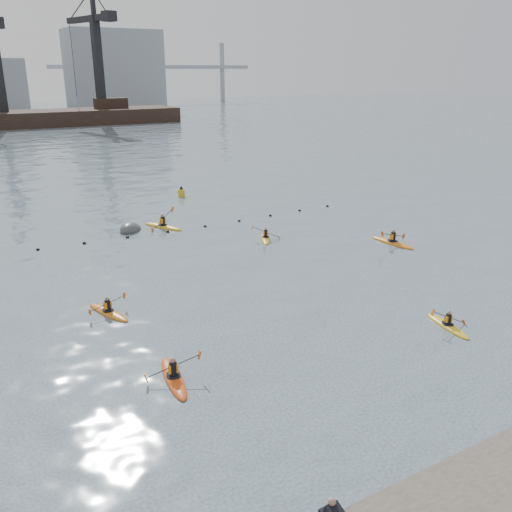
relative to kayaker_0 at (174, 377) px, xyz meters
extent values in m
plane|color=#3B4857|center=(6.14, -3.36, -0.10)|extent=(400.00, 400.00, 0.00)
sphere|color=#8C6651|center=(0.64, -9.06, 1.06)|extent=(0.21, 0.21, 0.21)
sphere|color=black|center=(-1.86, 19.36, -0.07)|extent=(0.24, 0.24, 0.24)
sphere|color=black|center=(1.14, 19.23, -0.07)|extent=(0.24, 0.24, 0.24)
sphere|color=black|center=(4.14, 19.06, -0.07)|extent=(0.24, 0.24, 0.24)
sphere|color=black|center=(7.14, 18.93, -0.07)|extent=(0.24, 0.24, 0.24)
sphere|color=black|center=(10.14, 18.90, -0.07)|extent=(0.24, 0.24, 0.24)
sphere|color=black|center=(13.14, 18.99, -0.07)|extent=(0.24, 0.24, 0.24)
sphere|color=black|center=(16.14, 19.15, -0.07)|extent=(0.24, 0.24, 0.24)
sphere|color=black|center=(19.14, 19.31, -0.07)|extent=(0.24, 0.24, 0.24)
sphere|color=black|center=(22.14, 19.39, -0.07)|extent=(0.24, 0.24, 0.24)
cube|color=black|center=(6.14, 106.64, 0.75)|extent=(72.00, 12.00, 4.50)
cube|color=black|center=(28.14, 106.64, 4.10)|extent=(7.00, 3.00, 2.20)
cube|color=black|center=(26.14, 106.64, 12.50)|extent=(1.96, 1.96, 19.00)
cube|color=black|center=(25.48, 109.11, 21.40)|extent=(5.56, 16.73, 1.20)
cube|color=black|center=(27.68, 100.90, 21.40)|extent=(2.80, 3.08, 2.00)
cube|color=black|center=(26.14, 106.64, 24.50)|extent=(0.98, 0.98, 5.00)
cube|color=gray|center=(41.14, 146.64, 10.90)|extent=(26.00, 14.00, 22.00)
cube|color=gray|center=(61.14, 166.64, 11.90)|extent=(70.00, 2.00, 1.20)
cylinder|color=gray|center=(36.14, 166.64, 9.90)|extent=(1.60, 1.60, 20.00)
cylinder|color=gray|center=(86.14, 166.64, 9.90)|extent=(1.60, 1.60, 20.00)
ellipsoid|color=#CC4713|center=(0.00, 0.00, -0.06)|extent=(1.18, 3.39, 0.33)
cylinder|color=black|center=(0.00, 0.00, 0.07)|extent=(0.71, 0.71, 0.06)
cylinder|color=black|center=(0.00, 0.00, 0.37)|extent=(0.31, 0.31, 0.54)
cube|color=orange|center=(0.00, 0.00, 0.39)|extent=(0.41, 0.28, 0.35)
sphere|color=#8C6651|center=(0.00, 0.00, 0.73)|extent=(0.22, 0.22, 0.22)
cylinder|color=black|center=(0.00, 0.00, 0.47)|extent=(2.20, 0.38, 0.64)
cube|color=#D85914|center=(-1.05, 0.17, 0.19)|extent=(0.16, 0.17, 0.36)
cube|color=#D85914|center=(1.05, -0.17, 0.75)|extent=(0.16, 0.17, 0.36)
ellipsoid|color=gold|center=(12.77, -2.18, -0.07)|extent=(1.08, 2.95, 0.29)
cylinder|color=black|center=(12.77, -2.18, 0.05)|extent=(0.63, 0.63, 0.05)
cylinder|color=black|center=(12.77, -2.18, 0.30)|extent=(0.27, 0.27, 0.47)
cube|color=orange|center=(12.77, -2.18, 0.32)|extent=(0.35, 0.25, 0.31)
sphere|color=#8C6651|center=(12.77, -2.18, 0.62)|extent=(0.19, 0.19, 0.19)
cylinder|color=black|center=(12.77, -2.18, 0.39)|extent=(1.79, 0.35, 0.87)
cube|color=#D85914|center=(11.86, -2.02, 0.78)|extent=(0.19, 0.15, 0.30)
cube|color=#D85914|center=(13.68, -2.34, 0.01)|extent=(0.19, 0.15, 0.30)
ellipsoid|color=#C76612|center=(-0.53, 7.23, -0.06)|extent=(1.59, 3.16, 0.31)
cylinder|color=black|center=(-0.53, 7.23, 0.06)|extent=(0.74, 0.74, 0.06)
cylinder|color=black|center=(-0.53, 7.23, 0.34)|extent=(0.29, 0.29, 0.51)
cube|color=orange|center=(-0.53, 7.23, 0.36)|extent=(0.40, 0.32, 0.33)
sphere|color=#8C6651|center=(-0.53, 7.23, 0.68)|extent=(0.20, 0.20, 0.20)
cylinder|color=black|center=(-0.53, 7.23, 0.43)|extent=(2.04, 0.71, 0.27)
cube|color=#D85914|center=(-1.48, 6.91, 0.33)|extent=(0.12, 0.16, 0.34)
cube|color=#D85914|center=(0.41, 7.54, 0.54)|extent=(0.12, 0.16, 0.34)
ellipsoid|color=gold|center=(12.54, 13.90, -0.06)|extent=(1.98, 2.86, 0.30)
cylinder|color=black|center=(12.54, 13.90, 0.06)|extent=(0.76, 0.76, 0.06)
cylinder|color=black|center=(12.54, 13.90, 0.31)|extent=(0.28, 0.28, 0.48)
cube|color=orange|center=(12.54, 13.90, 0.33)|extent=(0.39, 0.34, 0.31)
sphere|color=#8C6651|center=(12.54, 13.90, 0.64)|extent=(0.19, 0.19, 0.19)
cylinder|color=black|center=(12.54, 13.90, 0.41)|extent=(1.66, 0.96, 0.82)
cube|color=#D85914|center=(11.72, 14.37, 0.77)|extent=(0.21, 0.19, 0.31)
cube|color=#D85914|center=(13.36, 13.44, 0.04)|extent=(0.21, 0.19, 0.31)
ellipsoid|color=orange|center=(19.56, 8.61, -0.06)|extent=(1.12, 3.65, 0.36)
cylinder|color=black|center=(19.56, 8.61, 0.09)|extent=(0.75, 0.75, 0.07)
cylinder|color=black|center=(19.56, 8.61, 0.40)|extent=(0.34, 0.34, 0.58)
cube|color=orange|center=(19.56, 8.61, 0.43)|extent=(0.43, 0.29, 0.38)
sphere|color=#8C6651|center=(19.56, 8.61, 0.80)|extent=(0.24, 0.24, 0.24)
cylinder|color=black|center=(19.56, 8.61, 0.52)|extent=(2.39, 0.31, 0.67)
cube|color=#D85914|center=(20.70, 8.74, 0.22)|extent=(0.17, 0.17, 0.38)
cube|color=#D85914|center=(18.43, 8.49, 0.81)|extent=(0.17, 0.17, 0.38)
ellipsoid|color=gold|center=(7.32, 20.37, -0.06)|extent=(2.32, 3.59, 0.37)
cylinder|color=black|center=(7.32, 20.37, 0.09)|extent=(0.92, 0.92, 0.07)
cylinder|color=black|center=(7.32, 20.37, 0.41)|extent=(0.34, 0.34, 0.59)
cube|color=orange|center=(7.32, 20.37, 0.43)|extent=(0.48, 0.41, 0.39)
sphere|color=#8C6651|center=(7.32, 20.37, 0.81)|extent=(0.24, 0.24, 0.24)
cylinder|color=black|center=(7.32, 20.37, 0.53)|extent=(2.02, 1.06, 1.20)
cube|color=#D85914|center=(6.28, 19.84, -0.02)|extent=(0.28, 0.25, 0.37)
cube|color=#D85914|center=(8.36, 20.90, 1.07)|extent=(0.28, 0.25, 0.37)
ellipsoid|color=#383A3C|center=(4.96, 20.86, -0.10)|extent=(2.76, 2.94, 1.69)
cylinder|color=#C58F13|center=(12.64, 29.49, 0.17)|extent=(0.64, 0.64, 0.83)
cone|color=black|center=(12.64, 29.49, 0.77)|extent=(0.41, 0.41, 0.32)
camera|label=1|loc=(-6.40, -17.42, 11.30)|focal=38.00mm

